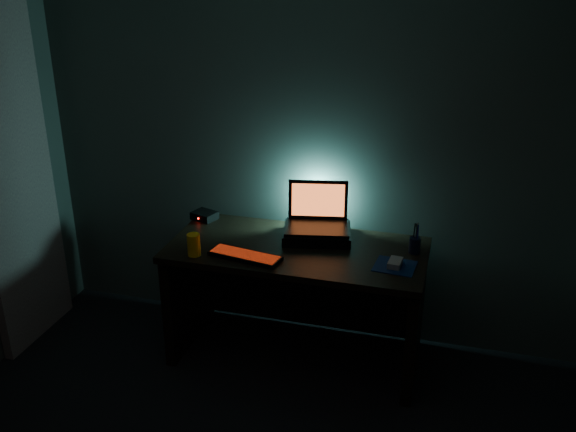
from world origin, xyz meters
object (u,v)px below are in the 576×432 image
Objects in this scene: router at (204,216)px; laptop at (318,216)px; juice_glass at (194,245)px; pen_cup at (415,245)px; mouse at (395,263)px; keyboard at (245,256)px.

laptop is at bearing 15.47° from router.
laptop reaches higher than router.
router is (-0.14, 0.50, -0.04)m from juice_glass.
pen_cup is at bearing 12.85° from router.
pen_cup is (0.09, 0.20, 0.03)m from mouse.
mouse is (0.51, -0.30, -0.10)m from laptop.
laptop is 0.77m from juice_glass.
laptop reaches higher than keyboard.
pen_cup is 1.26m from juice_glass.
keyboard is 3.38× the size of juice_glass.
juice_glass is 0.52m from router.
juice_glass reaches higher than router.
juice_glass is 0.73× the size of router.
laptop is 4.53× the size of pen_cup.
laptop is at bearing 37.03° from juice_glass.
router is (-0.43, 0.46, 0.01)m from keyboard.
laptop is at bearing 170.93° from pen_cup.
router is (-0.75, 0.04, -0.10)m from laptop.
laptop is 3.75× the size of mouse.
mouse is at bearing -41.65° from laptop.
pen_cup is at bearing 72.22° from mouse.
mouse is at bearing -112.94° from pen_cup.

